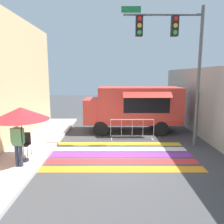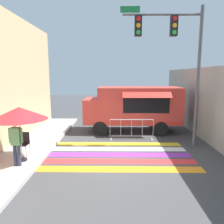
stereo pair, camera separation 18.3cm
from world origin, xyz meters
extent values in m
plane|color=#424244|center=(0.00, 0.00, 0.00)|extent=(60.00, 60.00, 0.00)
cube|color=gray|center=(4.77, 3.00, 1.96)|extent=(0.20, 16.00, 3.93)
cube|color=orange|center=(0.00, -0.91, 0.00)|extent=(6.40, 0.56, 0.01)
cube|color=red|center=(0.00, -0.15, 0.00)|extent=(6.40, 0.56, 0.01)
cube|color=purple|center=(0.00, 0.61, 0.00)|extent=(6.40, 0.56, 0.01)
cube|color=white|center=(0.00, 1.37, 0.00)|extent=(6.40, 0.56, 0.01)
cube|color=yellow|center=(0.00, 2.13, 0.00)|extent=(6.40, 0.56, 0.01)
cube|color=#D13D33|center=(1.34, 4.75, 1.69)|extent=(4.97, 2.28, 2.17)
cube|color=#D13D33|center=(-1.14, 4.75, 1.34)|extent=(1.75, 2.10, 1.47)
cube|color=#1E232D|center=(-1.97, 4.75, 1.71)|extent=(0.06, 1.82, 0.56)
cube|color=black|center=(1.63, 3.60, 1.86)|extent=(2.63, 0.03, 0.98)
cube|color=red|center=(1.63, 3.39, 2.42)|extent=(2.73, 0.43, 0.31)
cube|color=red|center=(1.34, 3.61, 0.79)|extent=(4.97, 0.01, 0.24)
cylinder|color=black|center=(-1.00, 3.70, 0.43)|extent=(0.86, 0.22, 0.86)
cylinder|color=black|center=(-1.00, 5.80, 0.43)|extent=(0.86, 0.22, 0.86)
cylinder|color=black|center=(2.51, 3.70, 0.43)|extent=(0.86, 0.22, 0.86)
cylinder|color=black|center=(2.51, 5.80, 0.43)|extent=(0.86, 0.22, 0.86)
cylinder|color=#515456|center=(3.85, 1.98, 3.33)|extent=(0.16, 0.16, 6.66)
cylinder|color=#515456|center=(2.02, 1.98, 6.26)|extent=(3.66, 0.11, 0.11)
cube|color=black|center=(2.57, 1.95, 5.75)|extent=(0.32, 0.28, 0.90)
cylinder|color=red|center=(2.57, 1.81, 6.05)|extent=(0.20, 0.02, 0.20)
cylinder|color=#F2A519|center=(2.57, 1.81, 5.75)|extent=(0.20, 0.02, 0.20)
cylinder|color=green|center=(2.57, 1.81, 5.45)|extent=(0.20, 0.02, 0.20)
cube|color=black|center=(0.92, 1.95, 5.75)|extent=(0.32, 0.28, 0.90)
cylinder|color=red|center=(0.92, 1.81, 6.05)|extent=(0.20, 0.02, 0.20)
cylinder|color=#F2A519|center=(0.92, 1.81, 5.75)|extent=(0.20, 0.02, 0.20)
cylinder|color=green|center=(0.92, 1.81, 5.45)|extent=(0.20, 0.02, 0.20)
cube|color=#197238|center=(0.54, 1.96, 6.48)|extent=(0.90, 0.02, 0.28)
cylinder|color=black|center=(-3.83, -0.46, 0.18)|extent=(0.36, 0.36, 0.06)
cylinder|color=#B2B2B7|center=(-3.83, -0.46, 1.23)|extent=(0.04, 0.04, 2.16)
cone|color=red|center=(-3.83, -0.46, 2.06)|extent=(2.15, 2.15, 0.48)
cylinder|color=#4C4C51|center=(-4.20, -0.20, 0.39)|extent=(0.02, 0.02, 0.49)
cylinder|color=#4C4C51|center=(-3.78, -0.20, 0.39)|extent=(0.02, 0.02, 0.49)
cylinder|color=#4C4C51|center=(-4.20, 0.22, 0.39)|extent=(0.02, 0.02, 0.49)
cylinder|color=#4C4C51|center=(-3.78, 0.22, 0.39)|extent=(0.02, 0.02, 0.49)
cube|color=black|center=(-3.99, 0.01, 0.66)|extent=(0.44, 0.44, 0.03)
cube|color=black|center=(-3.99, 0.21, 0.91)|extent=(0.44, 0.03, 0.47)
cylinder|color=#2D3347|center=(-3.87, -0.96, 0.55)|extent=(0.13, 0.13, 0.81)
cylinder|color=#2D3347|center=(-3.72, -0.96, 0.55)|extent=(0.13, 0.13, 0.81)
cube|color=#598C59|center=(-3.80, -0.96, 1.29)|extent=(0.34, 0.20, 0.66)
cylinder|color=#598C59|center=(-4.02, -0.96, 1.32)|extent=(0.09, 0.09, 0.56)
cylinder|color=#598C59|center=(-3.58, -0.96, 1.32)|extent=(0.09, 0.09, 0.56)
sphere|color=tan|center=(-3.80, -0.96, 1.76)|extent=(0.23, 0.23, 0.23)
cylinder|color=#B7BABF|center=(0.77, 2.93, 1.13)|extent=(2.36, 0.04, 0.04)
cylinder|color=#B7BABF|center=(0.77, 2.93, 0.21)|extent=(2.36, 0.04, 0.04)
cylinder|color=#B7BABF|center=(-0.41, 2.93, 0.67)|extent=(0.02, 0.02, 0.92)
cylinder|color=#B7BABF|center=(0.18, 2.93, 0.67)|extent=(0.02, 0.02, 0.92)
cylinder|color=#B7BABF|center=(0.77, 2.93, 0.67)|extent=(0.02, 0.02, 0.92)
cylinder|color=#B7BABF|center=(1.35, 2.93, 0.67)|extent=(0.02, 0.02, 0.92)
cylinder|color=#B7BABF|center=(1.94, 2.93, 0.67)|extent=(0.02, 0.02, 0.92)
cube|color=#B7BABF|center=(-0.36, 2.93, 0.01)|extent=(0.06, 0.44, 0.03)
cube|color=#B7BABF|center=(1.89, 2.93, 0.01)|extent=(0.06, 0.44, 0.03)
camera|label=1|loc=(-0.34, -8.67, 3.51)|focal=35.00mm
camera|label=2|loc=(-0.15, -8.67, 3.51)|focal=35.00mm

